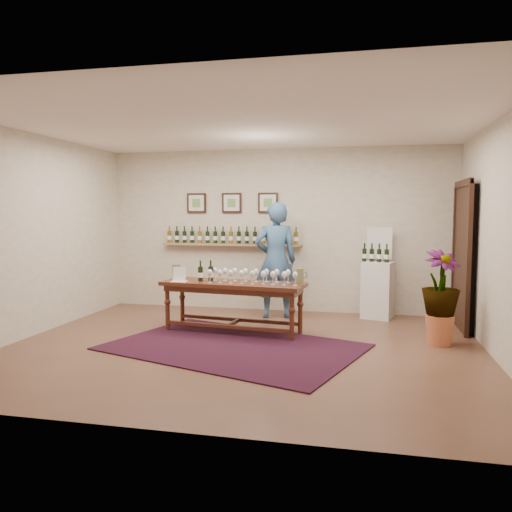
% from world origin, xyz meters
% --- Properties ---
extents(ground, '(6.00, 6.00, 0.00)m').
position_xyz_m(ground, '(0.00, 0.00, 0.00)').
color(ground, brown).
rests_on(ground, ground).
extents(room_shell, '(6.00, 6.00, 6.00)m').
position_xyz_m(room_shell, '(2.11, 1.86, 1.12)').
color(room_shell, beige).
rests_on(room_shell, ground).
extents(rug, '(3.54, 2.90, 0.02)m').
position_xyz_m(rug, '(-0.11, -0.03, 0.01)').
color(rug, '#440C0E').
rests_on(rug, ground).
extents(tasting_table, '(2.11, 0.88, 0.72)m').
position_xyz_m(tasting_table, '(-0.33, 0.76, 0.62)').
color(tasting_table, '#451E11').
rests_on(tasting_table, ground).
extents(table_glasses, '(1.42, 0.35, 0.20)m').
position_xyz_m(table_glasses, '(-0.02, 0.75, 0.82)').
color(table_glasses, silver).
rests_on(table_glasses, tasting_table).
extents(table_bottles, '(0.31, 0.20, 0.31)m').
position_xyz_m(table_bottles, '(-0.74, 0.78, 0.88)').
color(table_bottles, black).
rests_on(table_bottles, tasting_table).
extents(pitcher_left, '(0.15, 0.15, 0.22)m').
position_xyz_m(pitcher_left, '(-1.24, 0.92, 0.83)').
color(pitcher_left, olive).
rests_on(pitcher_left, tasting_table).
extents(pitcher_right, '(0.15, 0.15, 0.22)m').
position_xyz_m(pitcher_right, '(0.62, 0.76, 0.83)').
color(pitcher_right, olive).
rests_on(pitcher_right, tasting_table).
extents(menu_card, '(0.23, 0.17, 0.21)m').
position_xyz_m(menu_card, '(-1.10, 0.67, 0.83)').
color(menu_card, silver).
rests_on(menu_card, tasting_table).
extents(display_pedestal, '(0.56, 0.56, 0.91)m').
position_xyz_m(display_pedestal, '(1.72, 2.21, 0.46)').
color(display_pedestal, silver).
rests_on(display_pedestal, ground).
extents(pedestal_bottles, '(0.32, 0.16, 0.31)m').
position_xyz_m(pedestal_bottles, '(1.67, 2.21, 1.07)').
color(pedestal_bottles, black).
rests_on(pedestal_bottles, display_pedestal).
extents(info_sign, '(0.41, 0.13, 0.58)m').
position_xyz_m(info_sign, '(1.73, 2.39, 1.20)').
color(info_sign, silver).
rests_on(info_sign, display_pedestal).
extents(potted_plant, '(0.78, 0.78, 1.07)m').
position_xyz_m(potted_plant, '(2.46, 0.66, 0.62)').
color(potted_plant, '#BF663F').
rests_on(potted_plant, ground).
extents(person, '(0.78, 0.63, 1.88)m').
position_xyz_m(person, '(0.09, 1.88, 0.94)').
color(person, '#35597E').
rests_on(person, ground).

